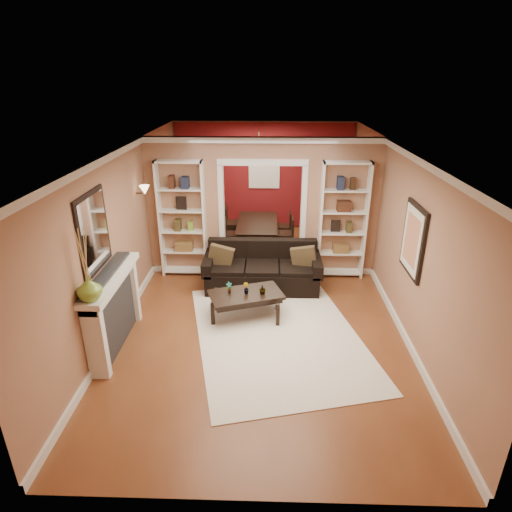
{
  "coord_description": "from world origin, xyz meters",
  "views": [
    {
      "loc": [
        0.12,
        -6.83,
        3.77
      ],
      "look_at": [
        -0.06,
        -0.8,
        1.18
      ],
      "focal_mm": 30.0,
      "sensor_mm": 36.0,
      "label": 1
    }
  ],
  "objects_px": {
    "sofa": "(262,267)",
    "coffee_table": "(246,305)",
    "bookshelf_left": "(183,220)",
    "dining_table": "(259,234)",
    "fireplace": "(116,311)",
    "bookshelf_right": "(343,221)"
  },
  "relations": [
    {
      "from": "sofa",
      "to": "bookshelf_left",
      "type": "xyz_separation_m",
      "value": [
        -1.57,
        0.58,
        0.72
      ]
    },
    {
      "from": "bookshelf_right",
      "to": "fireplace",
      "type": "xyz_separation_m",
      "value": [
        -3.64,
        -2.53,
        -0.57
      ]
    },
    {
      "from": "sofa",
      "to": "dining_table",
      "type": "xyz_separation_m",
      "value": [
        -0.12,
        2.15,
        -0.13
      ]
    },
    {
      "from": "fireplace",
      "to": "coffee_table",
      "type": "bearing_deg",
      "value": 25.06
    },
    {
      "from": "bookshelf_right",
      "to": "dining_table",
      "type": "height_order",
      "value": "bookshelf_right"
    },
    {
      "from": "bookshelf_left",
      "to": "fireplace",
      "type": "relative_size",
      "value": 1.35
    },
    {
      "from": "sofa",
      "to": "bookshelf_right",
      "type": "height_order",
      "value": "bookshelf_right"
    },
    {
      "from": "sofa",
      "to": "fireplace",
      "type": "xyz_separation_m",
      "value": [
        -2.11,
        -1.95,
        0.15
      ]
    },
    {
      "from": "sofa",
      "to": "coffee_table",
      "type": "bearing_deg",
      "value": -103.06
    },
    {
      "from": "bookshelf_left",
      "to": "dining_table",
      "type": "distance_m",
      "value": 2.3
    },
    {
      "from": "sofa",
      "to": "bookshelf_left",
      "type": "relative_size",
      "value": 0.95
    },
    {
      "from": "bookshelf_right",
      "to": "coffee_table",
      "type": "bearing_deg",
      "value": -137.04
    },
    {
      "from": "sofa",
      "to": "coffee_table",
      "type": "relative_size",
      "value": 1.87
    },
    {
      "from": "sofa",
      "to": "dining_table",
      "type": "relative_size",
      "value": 1.31
    },
    {
      "from": "fireplace",
      "to": "dining_table",
      "type": "bearing_deg",
      "value": 64.14
    },
    {
      "from": "coffee_table",
      "to": "dining_table",
      "type": "xyz_separation_m",
      "value": [
        0.13,
        3.23,
        0.07
      ]
    },
    {
      "from": "fireplace",
      "to": "dining_table",
      "type": "distance_m",
      "value": 4.56
    },
    {
      "from": "sofa",
      "to": "dining_table",
      "type": "distance_m",
      "value": 2.16
    },
    {
      "from": "bookshelf_left",
      "to": "fireplace",
      "type": "distance_m",
      "value": 2.65
    },
    {
      "from": "coffee_table",
      "to": "bookshelf_right",
      "type": "bearing_deg",
      "value": 24.11
    },
    {
      "from": "sofa",
      "to": "coffee_table",
      "type": "distance_m",
      "value": 1.13
    },
    {
      "from": "bookshelf_left",
      "to": "dining_table",
      "type": "xyz_separation_m",
      "value": [
        1.45,
        1.57,
        -0.86
      ]
    }
  ]
}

